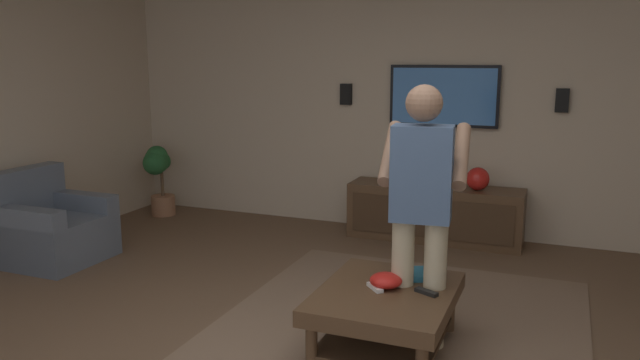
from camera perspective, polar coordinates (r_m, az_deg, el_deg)
The scene contains 15 objects.
wall_back_tv at distance 6.38m, azimuth 11.26°, elevation 7.42°, with size 0.10×7.28×2.78m, color #C6B299.
area_rug at distance 4.16m, azimuth 6.82°, elevation -14.21°, with size 3.00×2.40×0.01m, color #7A604C.
armchair at distance 6.02m, azimuth -23.68°, elevation -4.27°, with size 0.80×0.81×0.82m.
coffee_table at distance 3.87m, azimuth 6.12°, elevation -11.55°, with size 1.00×0.80×0.40m.
media_console at distance 6.22m, azimuth 10.57°, elevation -3.05°, with size 0.45×1.70×0.55m.
tv at distance 6.28m, azimuth 11.39°, elevation 7.64°, with size 0.05×1.08×0.61m.
person_standing at distance 3.79m, azimuth 9.36°, elevation -1.98°, with size 0.58×0.58×1.64m.
potted_plant_tall at distance 7.27m, azimuth -14.77°, elevation 0.95°, with size 0.42×0.32×0.81m.
bowl at distance 3.86m, azimuth 6.13°, elevation -9.24°, with size 0.20×0.20×0.09m, color red.
remote_white at distance 3.83m, azimuth 5.12°, elevation -9.88°, with size 0.15×0.04×0.02m, color white.
remote_black at distance 3.80m, azimuth 9.84°, elevation -10.20°, with size 0.15×0.04×0.02m, color black.
book at distance 4.07m, azimuth 8.88°, elevation -8.61°, with size 0.22×0.16×0.04m, color teal.
vase_round at distance 6.04m, azimuth 14.42°, elevation 0.11°, with size 0.22×0.22×0.22m, color red.
wall_speaker_left at distance 6.18m, azimuth 21.55°, elevation 6.88°, with size 0.06×0.12×0.22m, color black.
wall_speaker_right at distance 6.56m, azimuth 2.44°, elevation 7.95°, with size 0.06×0.12×0.22m, color black.
Camera 1 is at (-2.98, -1.18, 1.79)m, focal length 34.52 mm.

